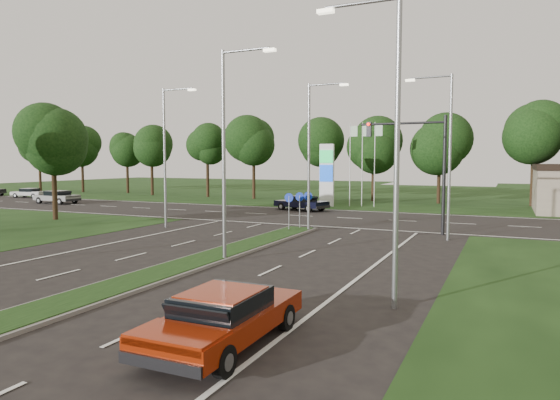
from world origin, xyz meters
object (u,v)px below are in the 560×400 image
at_px(far_car_a, 57,197).
at_px(far_car_b, 29,193).
at_px(navy_sedan, 301,203).
at_px(red_sedan, 224,316).

xyz_separation_m(far_car_a, far_car_b, (-10.02, 4.74, -0.11)).
bearing_deg(navy_sedan, far_car_a, 115.53).
height_order(red_sedan, far_car_a, far_car_a).
bearing_deg(red_sedan, far_car_a, 142.97).
height_order(red_sedan, navy_sedan, red_sedan).
height_order(far_car_a, far_car_b, far_car_a).
bearing_deg(far_car_a, far_car_b, 65.39).
bearing_deg(far_car_b, far_car_a, -126.55).
xyz_separation_m(red_sedan, far_car_b, (-46.14, 31.67, -0.10)).
bearing_deg(red_sedan, navy_sedan, 108.70).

